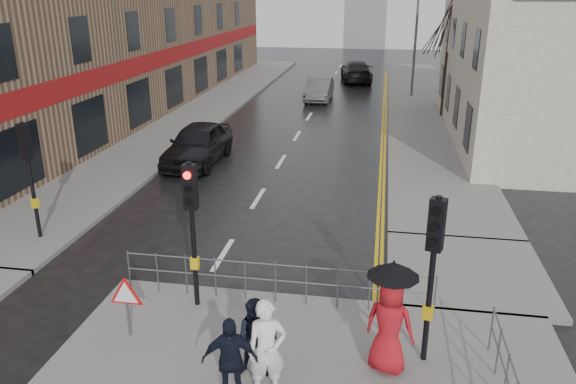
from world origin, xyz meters
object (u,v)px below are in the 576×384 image
(pedestrian_a, at_px, (267,350))
(car_mid, at_px, (319,89))
(pedestrian_b, at_px, (257,339))
(pedestrian_with_umbrella, at_px, (390,315))
(pedestrian_d, at_px, (230,361))
(car_parked, at_px, (198,144))

(pedestrian_a, distance_m, car_mid, 28.65)
(pedestrian_a, bearing_deg, car_mid, 77.48)
(pedestrian_a, distance_m, pedestrian_b, 0.61)
(car_mid, bearing_deg, pedestrian_with_umbrella, -80.53)
(pedestrian_with_umbrella, distance_m, car_mid, 27.82)
(pedestrian_b, distance_m, pedestrian_d, 0.81)
(pedestrian_d, bearing_deg, pedestrian_with_umbrella, 14.37)
(pedestrian_a, xyz_separation_m, pedestrian_with_umbrella, (2.09, 1.11, 0.24))
(car_parked, bearing_deg, pedestrian_a, -66.11)
(pedestrian_a, xyz_separation_m, car_parked, (-5.80, 13.77, -0.25))
(pedestrian_a, height_order, pedestrian_d, pedestrian_a)
(pedestrian_a, xyz_separation_m, pedestrian_d, (-0.60, -0.24, -0.11))
(pedestrian_b, relative_size, pedestrian_with_umbrella, 0.70)
(pedestrian_d, distance_m, car_parked, 14.94)
(pedestrian_d, relative_size, car_parked, 0.34)
(pedestrian_d, distance_m, car_mid, 28.85)
(pedestrian_b, xyz_separation_m, car_mid, (-2.12, 28.04, -0.21))
(pedestrian_a, height_order, car_mid, pedestrian_a)
(pedestrian_b, distance_m, pedestrian_with_umbrella, 2.49)
(pedestrian_with_umbrella, distance_m, pedestrian_d, 3.03)
(pedestrian_with_umbrella, xyz_separation_m, pedestrian_d, (-2.69, -1.35, -0.35))
(pedestrian_a, relative_size, pedestrian_with_umbrella, 0.83)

